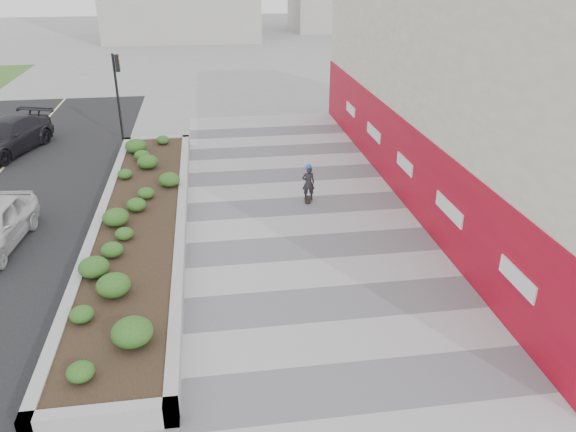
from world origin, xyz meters
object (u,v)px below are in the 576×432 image
object	(u,v)px
planter	(140,219)
car_dark	(6,137)
traffic_signal_near	(118,84)
skateboarder	(308,183)

from	to	relation	value
planter	car_dark	xyz separation A→B (m)	(-6.82, 9.19, 0.36)
traffic_signal_near	car_dark	xyz separation A→B (m)	(-5.09, -1.31, -1.98)
planter	skateboarder	world-z (taller)	skateboarder
traffic_signal_near	planter	bearing A→B (deg)	-80.65
planter	car_dark	distance (m)	11.45
skateboarder	planter	bearing A→B (deg)	-151.36
car_dark	planter	bearing A→B (deg)	-34.68
traffic_signal_near	skateboarder	size ratio (longest dim) A/B	2.87
skateboarder	traffic_signal_near	bearing A→B (deg)	144.61
planter	car_dark	world-z (taller)	car_dark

